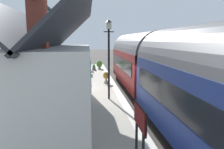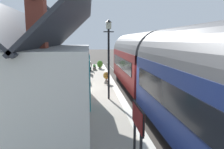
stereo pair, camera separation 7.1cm
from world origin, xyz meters
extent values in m
plane|color=#423D38|center=(0.00, 0.00, 0.00)|extent=(160.00, 160.00, 0.00)
cube|color=#A39B8C|center=(0.00, 3.98, 0.42)|extent=(32.00, 5.97, 0.85)
cube|color=beige|center=(0.00, 1.18, 0.85)|extent=(32.00, 0.36, 0.02)
cube|color=gray|center=(0.00, -1.62, 0.07)|extent=(52.00, 0.08, 0.14)
cube|color=gray|center=(0.00, -0.18, 0.07)|extent=(52.00, 0.08, 0.14)
cube|color=black|center=(5.18, -0.90, 0.35)|extent=(8.70, 2.29, 0.70)
cube|color=maroon|center=(5.18, -0.90, 1.85)|extent=(9.46, 2.70, 2.30)
cylinder|color=#515154|center=(5.18, -0.90, 3.00)|extent=(9.46, 2.65, 2.65)
cube|color=black|center=(5.18, 0.47, 2.14)|extent=(8.04, 0.03, 0.80)
cylinder|color=black|center=(8.02, -0.90, 0.35)|extent=(0.70, 2.16, 0.70)
cylinder|color=black|center=(2.35, -0.90, 0.35)|extent=(0.70, 2.16, 0.70)
cube|color=black|center=(9.93, -0.90, 2.25)|extent=(0.04, 2.16, 0.90)
cylinder|color=#F2EDCC|center=(9.95, -0.90, 1.27)|extent=(0.06, 0.24, 0.24)
cube|color=red|center=(9.99, -0.90, 0.82)|extent=(0.16, 2.56, 0.24)
cube|color=navy|center=(-4.44, -0.90, 1.85)|extent=(8.80, 2.70, 2.30)
cylinder|color=#515154|center=(-4.44, -0.90, 3.00)|extent=(8.80, 2.65, 2.65)
cube|color=black|center=(-4.44, 0.47, 2.14)|extent=(7.48, 0.03, 0.80)
cylinder|color=black|center=(-1.80, -0.90, 0.35)|extent=(0.70, 2.16, 0.70)
cube|color=white|center=(-1.90, 4.43, 2.19)|extent=(7.16, 3.27, 2.68)
cube|color=#2D3038|center=(-1.90, 3.62, 4.30)|extent=(7.66, 1.89, 1.79)
cube|color=#2D3038|center=(-1.90, 5.25, 4.30)|extent=(7.66, 1.89, 1.79)
cylinder|color=#2D3038|center=(-1.90, 4.43, 5.07)|extent=(7.66, 0.16, 0.16)
cube|color=brown|center=(-3.08, 4.43, 4.70)|extent=(0.56, 0.56, 2.34)
cube|color=teal|center=(-1.36, 2.78, 1.90)|extent=(0.90, 0.06, 2.10)
cube|color=teal|center=(-2.76, 2.78, 2.55)|extent=(0.80, 0.05, 1.10)
cube|color=teal|center=(0.04, 2.78, 2.55)|extent=(0.80, 0.05, 1.10)
cube|color=brown|center=(5.03, 3.13, 1.30)|extent=(1.41, 0.45, 0.06)
cube|color=brown|center=(5.04, 2.95, 1.53)|extent=(1.40, 0.15, 0.40)
cube|color=black|center=(4.47, 3.11, 1.07)|extent=(0.07, 0.36, 0.44)
cube|color=black|center=(5.59, 3.15, 1.07)|extent=(0.07, 0.36, 0.44)
cube|color=brown|center=(10.42, 2.81, 1.30)|extent=(1.42, 0.47, 0.06)
cube|color=brown|center=(10.43, 2.63, 1.53)|extent=(1.40, 0.17, 0.40)
cube|color=black|center=(9.86, 2.78, 1.07)|extent=(0.08, 0.36, 0.44)
cube|color=black|center=(10.98, 2.83, 1.07)|extent=(0.08, 0.36, 0.44)
cube|color=brown|center=(8.28, 2.96, 1.30)|extent=(1.41, 0.46, 0.06)
cube|color=brown|center=(8.27, 2.78, 1.53)|extent=(1.40, 0.16, 0.40)
cube|color=black|center=(7.72, 2.98, 1.07)|extent=(0.07, 0.36, 0.44)
cube|color=black|center=(8.84, 2.94, 1.07)|extent=(0.07, 0.36, 0.44)
cone|color=gray|center=(4.03, 1.64, 1.05)|extent=(0.35, 0.35, 0.41)
cylinder|color=gray|center=(4.03, 1.64, 0.88)|extent=(0.19, 0.19, 0.06)
ellipsoid|color=olive|center=(4.03, 1.64, 1.40)|extent=(0.41, 0.41, 0.48)
cone|color=#BB6241|center=(4.03, 1.64, 1.54)|extent=(0.09, 0.09, 0.16)
cube|color=gray|center=(11.05, 2.29, 1.00)|extent=(0.92, 0.32, 0.30)
ellipsoid|color=#3D8438|center=(11.05, 2.29, 1.26)|extent=(0.83, 0.29, 0.29)
cube|color=black|center=(2.90, 3.95, 1.02)|extent=(0.77, 0.32, 0.35)
ellipsoid|color=#2D7233|center=(2.90, 3.95, 1.31)|extent=(0.69, 0.29, 0.29)
cone|color=gray|center=(11.67, 1.69, 0.99)|extent=(0.43, 0.43, 0.30)
cylinder|color=gray|center=(11.67, 1.69, 0.88)|extent=(0.24, 0.24, 0.06)
ellipsoid|color=#4C8C2D|center=(11.67, 1.69, 1.35)|extent=(0.60, 0.60, 0.72)
cone|color=teal|center=(7.83, 3.78, 0.99)|extent=(0.43, 0.43, 0.29)
cylinder|color=teal|center=(7.83, 3.78, 0.88)|extent=(0.23, 0.23, 0.06)
ellipsoid|color=olive|center=(7.83, 3.78, 1.31)|extent=(0.50, 0.50, 0.46)
cylinder|color=black|center=(0.12, 1.83, 2.59)|extent=(0.10, 0.10, 3.49)
cylinder|color=black|center=(0.12, 1.83, 4.19)|extent=(0.05, 0.50, 0.05)
cube|color=beige|center=(0.12, 1.83, 4.48)|extent=(0.24, 0.24, 0.32)
cone|color=black|center=(0.12, 1.83, 4.70)|extent=(0.32, 0.32, 0.14)
cylinder|color=black|center=(-5.78, 1.77, 1.40)|extent=(0.06, 0.06, 1.10)
cube|color=maroon|center=(-6.08, 1.77, 2.17)|extent=(0.90, 0.06, 0.44)
cube|color=black|center=(-6.08, 1.77, 2.17)|extent=(0.96, 0.03, 0.50)
camera|label=1|loc=(-10.29, 2.85, 3.78)|focal=34.10mm
camera|label=2|loc=(-10.30, 2.78, 3.78)|focal=34.10mm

